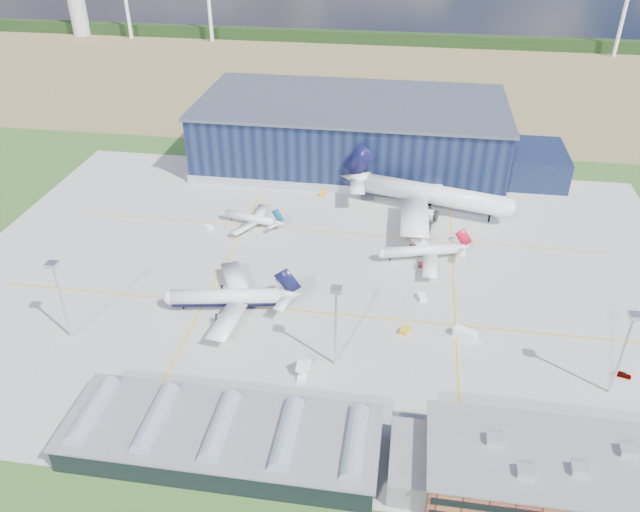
# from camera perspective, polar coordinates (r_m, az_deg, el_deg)

# --- Properties ---
(ground) EXTENTS (600.00, 600.00, 0.00)m
(ground) POSITION_cam_1_polar(r_m,az_deg,el_deg) (181.39, -0.50, -3.23)
(ground) COLOR #2B5620
(ground) RESTS_ON ground
(apron) EXTENTS (220.00, 160.00, 0.08)m
(apron) POSITION_cam_1_polar(r_m,az_deg,el_deg) (189.52, -0.01, -1.50)
(apron) COLOR #999A95
(apron) RESTS_ON ground
(farmland) EXTENTS (600.00, 220.00, 0.01)m
(farmland) POSITION_cam_1_polar(r_m,az_deg,el_deg) (381.56, 4.99, 16.00)
(farmland) COLOR olive
(farmland) RESTS_ON ground
(treeline) EXTENTS (600.00, 8.00, 8.00)m
(treeline) POSITION_cam_1_polar(r_m,az_deg,el_deg) (457.98, 5.84, 19.19)
(treeline) COLOR black
(treeline) RESTS_ON ground
(hangar) EXTENTS (145.00, 62.00, 26.10)m
(hangar) POSITION_cam_1_polar(r_m,az_deg,el_deg) (259.17, 3.52, 10.93)
(hangar) COLOR black
(hangar) RESTS_ON ground
(ops_building) EXTENTS (46.00, 23.00, 10.90)m
(ops_building) POSITION_cam_1_polar(r_m,az_deg,el_deg) (135.52, 19.81, -18.09)
(ops_building) COLOR brown
(ops_building) RESTS_ON ground
(glass_concourse) EXTENTS (78.00, 23.00, 8.60)m
(glass_concourse) POSITION_cam_1_polar(r_m,az_deg,el_deg) (136.25, -7.50, -16.22)
(glass_concourse) COLOR black
(glass_concourse) RESTS_ON ground
(light_mast_west) EXTENTS (2.60, 2.60, 23.00)m
(light_mast_west) POSITION_cam_1_polar(r_m,az_deg,el_deg) (168.91, -22.82, -2.73)
(light_mast_west) COLOR silver
(light_mast_west) RESTS_ON ground
(light_mast_center) EXTENTS (2.60, 2.60, 23.00)m
(light_mast_center) POSITION_cam_1_polar(r_m,az_deg,el_deg) (147.17, 1.47, -5.34)
(light_mast_center) COLOR silver
(light_mast_center) RESTS_ON ground
(light_mast_east) EXTENTS (2.60, 2.60, 23.00)m
(light_mast_east) POSITION_cam_1_polar(r_m,az_deg,el_deg) (155.10, 26.21, -7.01)
(light_mast_east) COLOR silver
(light_mast_east) RESTS_ON ground
(airliner_navy) EXTENTS (44.97, 44.28, 12.71)m
(airliner_navy) POSITION_cam_1_polar(r_m,az_deg,el_deg) (172.80, -8.62, -3.08)
(airliner_navy) COLOR silver
(airliner_navy) RESTS_ON ground
(airliner_red) EXTENTS (37.36, 36.90, 9.95)m
(airliner_red) POSITION_cam_1_polar(r_m,az_deg,el_deg) (195.58, 9.21, 0.92)
(airliner_red) COLOR silver
(airliner_red) RESTS_ON ground
(airliner_widebody) EXTENTS (77.78, 76.77, 20.95)m
(airliner_widebody) POSITION_cam_1_polar(r_m,az_deg,el_deg) (222.32, 10.43, 6.40)
(airliner_widebody) COLOR silver
(airliner_widebody) RESTS_ON ground
(airliner_regional) EXTENTS (28.87, 28.47, 7.89)m
(airliner_regional) POSITION_cam_1_polar(r_m,az_deg,el_deg) (214.46, -6.42, 3.79)
(airliner_regional) COLOR silver
(airliner_regional) RESTS_ON ground
(gse_tug_a) EXTENTS (2.65, 4.13, 1.67)m
(gse_tug_a) POSITION_cam_1_polar(r_m,az_deg,el_deg) (144.73, 1.76, -13.87)
(gse_tug_a) COLOR gold
(gse_tug_a) RESTS_ON ground
(gse_tug_b) EXTENTS (3.05, 3.56, 1.30)m
(gse_tug_b) POSITION_cam_1_polar(r_m,az_deg,el_deg) (167.29, 7.74, -6.79)
(gse_tug_b) COLOR gold
(gse_tug_b) RESTS_ON ground
(gse_van_a) EXTENTS (6.50, 5.03, 2.61)m
(gse_van_a) POSITION_cam_1_polar(r_m,az_deg,el_deg) (168.09, 13.13, -6.95)
(gse_van_a) COLOR white
(gse_van_a) RESTS_ON ground
(gse_cart_a) EXTENTS (3.11, 3.83, 1.44)m
(gse_cart_a) POSITION_cam_1_polar(r_m,az_deg,el_deg) (180.13, 9.31, -3.72)
(gse_cart_a) COLOR white
(gse_cart_a) RESTS_ON ground
(gse_tug_c) EXTENTS (2.42, 3.46, 1.41)m
(gse_tug_c) POSITION_cam_1_polar(r_m,az_deg,el_deg) (234.73, 0.25, 5.73)
(gse_tug_c) COLOR gold
(gse_tug_c) RESTS_ON ground
(gse_cart_b) EXTENTS (3.68, 3.43, 1.33)m
(gse_cart_b) POSITION_cam_1_polar(r_m,az_deg,el_deg) (215.40, -10.12, 2.61)
(gse_cart_b) COLOR white
(gse_cart_b) RESTS_ON ground
(airstair) EXTENTS (3.17, 5.02, 2.99)m
(airstair) POSITION_cam_1_polar(r_m,az_deg,el_deg) (153.69, -1.49, -10.18)
(airstair) COLOR white
(airstair) RESTS_ON ground
(car_a) EXTENTS (4.01, 2.45, 1.27)m
(car_a) POSITION_cam_1_polar(r_m,az_deg,el_deg) (169.76, 25.97, -9.72)
(car_a) COLOR #99999E
(car_a) RESTS_ON ground
(car_b) EXTENTS (3.66, 1.91, 1.15)m
(car_b) POSITION_cam_1_polar(r_m,az_deg,el_deg) (144.36, -1.56, -14.17)
(car_b) COLOR #99999E
(car_b) RESTS_ON ground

